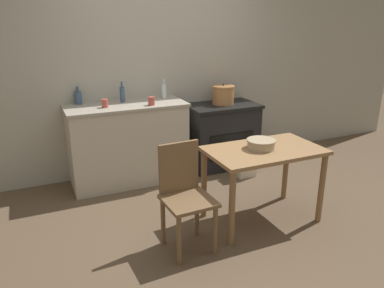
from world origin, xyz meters
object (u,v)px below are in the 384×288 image
object	(u,v)px
work_table	(264,160)
cup_center_left	(105,103)
cup_center	(151,101)
bottle_far_left	(122,94)
bottle_left	(164,91)
mixing_bowl_large	(261,144)
bottle_mid_left	(78,97)
flour_sack	(246,161)
chair	(185,193)
stock_pot	(223,95)
stove	(221,135)

from	to	relation	value
work_table	cup_center_left	world-z (taller)	cup_center_left
cup_center_left	cup_center	bearing A→B (deg)	-11.59
bottle_far_left	bottle_left	xyz separation A→B (m)	(0.51, -0.01, 0.00)
bottle_left	mixing_bowl_large	bearing A→B (deg)	-75.17
mixing_bowl_large	bottle_far_left	xyz separation A→B (m)	(-0.91, 1.53, 0.26)
work_table	bottle_mid_left	world-z (taller)	bottle_mid_left
mixing_bowl_large	cup_center	xyz separation A→B (m)	(-0.66, 1.23, 0.22)
work_table	bottle_left	distance (m)	1.65
cup_center_left	flour_sack	bearing A→B (deg)	-13.74
work_table	chair	xyz separation A→B (m)	(-0.85, -0.11, -0.13)
stock_pot	cup_center	size ratio (longest dim) A/B	3.07
cup_center	stock_pot	bearing A→B (deg)	10.76
work_table	bottle_mid_left	size ratio (longest dim) A/B	5.36
flour_sack	bottle_left	size ratio (longest dim) A/B	1.60
work_table	mixing_bowl_large	xyz separation A→B (m)	(-0.03, 0.02, 0.16)
bottle_left	bottle_far_left	bearing A→B (deg)	178.42
mixing_bowl_large	chair	bearing A→B (deg)	-171.29
stove	bottle_mid_left	size ratio (longest dim) A/B	4.59
flour_sack	bottle_mid_left	bearing A→B (deg)	159.73
flour_sack	bottle_mid_left	world-z (taller)	bottle_mid_left
bottle_far_left	cup_center	distance (m)	0.40
flour_sack	bottle_mid_left	distance (m)	2.14
bottle_far_left	bottle_left	world-z (taller)	bottle_left
stove	work_table	size ratio (longest dim) A/B	0.85
stove	flour_sack	bearing A→B (deg)	-78.28
chair	flour_sack	size ratio (longest dim) A/B	2.34
flour_sack	chair	bearing A→B (deg)	-140.08
work_table	flour_sack	distance (m)	1.13
stove	cup_center	bearing A→B (deg)	-170.00
chair	cup_center_left	distance (m)	1.58
work_table	cup_center	distance (m)	1.48
work_table	mixing_bowl_large	bearing A→B (deg)	141.60
bottle_far_left	work_table	bearing A→B (deg)	-58.82
bottle_left	cup_center	size ratio (longest dim) A/B	2.58
cup_center_left	work_table	bearing A→B (deg)	-48.75
stove	bottle_mid_left	world-z (taller)	bottle_mid_left
stock_pot	chair	bearing A→B (deg)	-127.66
mixing_bowl_large	bottle_left	bearing A→B (deg)	104.83
bottle_far_left	bottle_mid_left	world-z (taller)	bottle_far_left
flour_sack	bottle_left	world-z (taller)	bottle_left
bottle_mid_left	bottle_left	bearing A→B (deg)	-5.99
cup_center	flour_sack	bearing A→B (deg)	-14.72
stock_pot	cup_center	distance (m)	1.05
bottle_left	cup_center_left	bearing A→B (deg)	-166.34
bottle_mid_left	cup_center	size ratio (longest dim) A/B	2.13
stock_pot	bottle_left	world-z (taller)	bottle_left
bottle_mid_left	stove	bearing A→B (deg)	-7.00
bottle_mid_left	stock_pot	bearing A→B (deg)	-6.36
stove	cup_center	size ratio (longest dim) A/B	9.76
flour_sack	cup_center_left	xyz separation A→B (m)	(-1.61, 0.39, 0.80)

